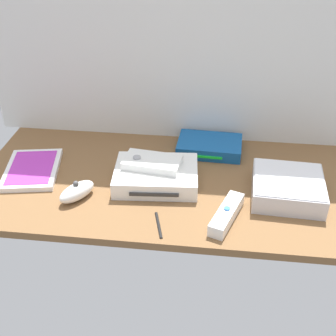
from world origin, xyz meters
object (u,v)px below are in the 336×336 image
game_case (33,169)px  remote_nunchuk (77,192)px  remote_classic_pad (152,163)px  mini_computer (288,187)px  remote_wand (227,214)px  stylus_pen (157,224)px  game_console (156,176)px  network_router (210,146)px

game_case → remote_nunchuk: bearing=-44.5°
remote_nunchuk → remote_classic_pad: 19.96cm
mini_computer → game_case: 66.57cm
game_case → remote_wand: 53.70cm
remote_wand → remote_classic_pad: bearing=164.0°
remote_classic_pad → stylus_pen: size_ratio=1.70×
mini_computer → stylus_pen: (-30.32, -14.85, -2.29)cm
game_console → network_router: game_console is taller
game_case → game_console: bearing=-13.0°
stylus_pen → remote_wand: bearing=14.3°
network_router → game_case: bearing=-158.3°
game_case → stylus_pen: (36.14, -18.23, -0.41)cm
remote_classic_pad → stylus_pen: bearing=-71.3°
game_case → network_router: (46.62, 16.13, 0.94)cm
game_case → mini_computer: bearing=-13.4°
network_router → remote_classic_pad: remote_classic_pad is taller
mini_computer → network_router: (-19.84, 19.52, -0.94)cm
game_case → stylus_pen: 40.48cm
remote_nunchuk → game_case: bearing=-179.2°
game_console → stylus_pen: size_ratio=2.46×
game_console → remote_classic_pad: (-1.12, 0.75, 3.21)cm
game_console → remote_wand: bearing=-39.6°
mini_computer → remote_classic_pad: remote_classic_pad is taller
network_router → remote_nunchuk: bearing=-137.0°
remote_wand → remote_classic_pad: 23.83cm
mini_computer → remote_nunchuk: bearing=-172.2°
mini_computer → game_case: size_ratio=0.84×
game_console → network_router: size_ratio=1.20×
game_case → remote_wand: remote_wand is taller
mini_computer → network_router: mini_computer is taller
stylus_pen → game_console: bearing=98.4°
game_case → remote_classic_pad: bearing=-11.8°
network_router → remote_classic_pad: (-14.06, -16.84, 3.71)cm
game_console → mini_computer: bearing=-7.7°
stylus_pen → game_case: bearing=153.2°
game_case → network_router: 49.34cm
network_router → remote_wand: bearing=-77.8°
mini_computer → network_router: 27.85cm
game_console → remote_nunchuk: 20.31cm
remote_nunchuk → stylus_pen: 22.20cm
stylus_pen → network_router: bearing=73.0°
mini_computer → remote_classic_pad: size_ratio=1.17×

